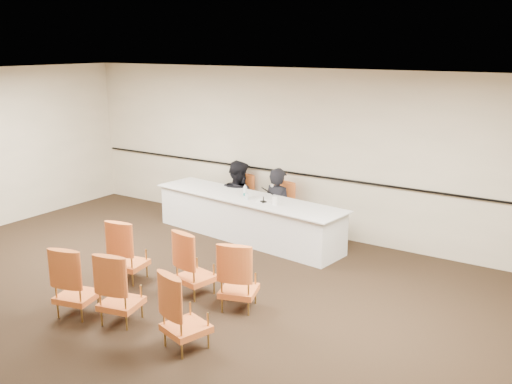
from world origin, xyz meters
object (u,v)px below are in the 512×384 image
(panelist_main, at_px, (278,212))
(microphone, at_px, (263,194))
(aud_chair_front_left, at_px, (128,250))
(panel_table, at_px, (247,218))
(aud_chair_back_left, at_px, (76,280))
(aud_chair_front_right, at_px, (239,275))
(aud_chair_back_right, at_px, (186,310))
(drinking_glass, at_px, (247,197))
(water_bottle, at_px, (245,191))
(aud_chair_front_mid, at_px, (195,262))
(panelist_main_chair, at_px, (278,209))
(coffee_cup, at_px, (275,201))
(panelist_second, at_px, (238,204))
(panelist_second_chair, at_px, (238,199))
(aud_chair_back_mid, at_px, (120,287))

(panelist_main, distance_m, microphone, 0.86)
(aud_chair_front_left, bearing_deg, panel_table, 71.54)
(aud_chair_front_left, height_order, aud_chair_back_left, same)
(aud_chair_front_right, height_order, aud_chair_back_right, same)
(aud_chair_back_right, bearing_deg, drinking_glass, 130.04)
(drinking_glass, xyz_separation_m, aud_chair_back_left, (-0.24, -3.56, -0.34))
(aud_chair_front_left, distance_m, aud_chair_front_right, 1.90)
(panelist_main, distance_m, water_bottle, 0.83)
(aud_chair_back_right, bearing_deg, aud_chair_front_mid, 141.48)
(aud_chair_back_left, height_order, aud_chair_back_right, same)
(aud_chair_front_mid, bearing_deg, panelist_main_chair, 108.86)
(aud_chair_front_right, relative_size, aud_chair_back_left, 1.00)
(water_bottle, bearing_deg, coffee_cup, -9.05)
(panelist_main, relative_size, aud_chair_front_left, 1.77)
(aud_chair_front_left, relative_size, aud_chair_back_left, 1.00)
(panelist_main_chair, height_order, aud_chair_back_left, same)
(panelist_main_chair, relative_size, aud_chair_back_left, 1.00)
(panelist_main, height_order, aud_chair_front_right, panelist_main)
(panelist_second, bearing_deg, panelist_second_chair, -0.00)
(panelist_main, relative_size, aud_chair_back_left, 1.77)
(aud_chair_front_mid, distance_m, aud_chair_front_right, 0.75)
(microphone, relative_size, drinking_glass, 3.13)
(coffee_cup, relative_size, aud_chair_back_left, 0.14)
(panel_table, bearing_deg, drinking_glass, -50.69)
(panelist_second, distance_m, drinking_glass, 1.16)
(panel_table, relative_size, aud_chair_front_right, 4.04)
(aud_chair_back_mid, bearing_deg, panelist_second, 91.97)
(panel_table, height_order, aud_chair_front_mid, aud_chair_front_mid)
(panelist_main_chair, xyz_separation_m, aud_chair_back_mid, (0.15, -4.06, 0.00))
(panelist_main_chair, distance_m, panelist_second, 0.98)
(water_bottle, xyz_separation_m, aud_chair_front_right, (1.49, -2.35, -0.41))
(water_bottle, bearing_deg, panel_table, 89.40)
(panelist_second_chair, height_order, coffee_cup, panelist_second_chair)
(panelist_main_chair, xyz_separation_m, aud_chair_front_right, (1.17, -2.94, 0.00))
(microphone, height_order, drinking_glass, microphone)
(water_bottle, bearing_deg, aud_chair_back_left, -92.44)
(microphone, bearing_deg, aud_chair_front_mid, -52.64)
(aud_chair_front_left, height_order, aud_chair_front_right, same)
(coffee_cup, distance_m, aud_chair_front_left, 2.62)
(microphone, relative_size, aud_chair_front_mid, 0.33)
(water_bottle, distance_m, coffee_cup, 0.69)
(water_bottle, bearing_deg, aud_chair_back_right, -65.97)
(aud_chair_back_left, bearing_deg, drinking_glass, 71.95)
(drinking_glass, height_order, aud_chair_front_right, aud_chair_front_right)
(water_bottle, xyz_separation_m, aud_chair_back_left, (-0.15, -3.63, -0.41))
(panelist_main_chair, relative_size, aud_chair_front_right, 1.00)
(panelist_second, bearing_deg, aud_chair_front_right, 137.70)
(panelist_second, relative_size, water_bottle, 7.52)
(panelist_second_chair, relative_size, drinking_glass, 9.50)
(panelist_second_chair, distance_m, aud_chair_front_left, 3.18)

